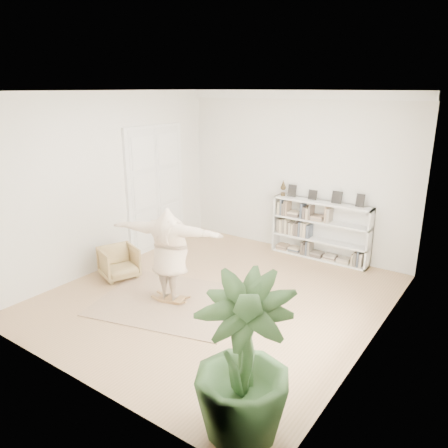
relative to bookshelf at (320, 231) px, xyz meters
name	(u,v)px	position (x,y,z in m)	size (l,w,h in m)	color
floor	(218,296)	(-0.74, -2.82, -0.64)	(6.00, 6.00, 0.00)	#9A774F
room_shell	(298,94)	(-0.74, 0.12, 2.87)	(6.00, 6.00, 6.00)	silver
doors	(156,189)	(-3.45, -1.52, 0.76)	(0.09, 1.78, 2.92)	white
bookshelf	(320,231)	(0.00, 0.00, 0.00)	(2.20, 0.35, 1.64)	silver
armchair	(119,262)	(-2.86, -3.27, -0.32)	(0.68, 0.70, 0.63)	tan
rug	(171,301)	(-1.30, -3.48, -0.63)	(2.50, 2.00, 0.02)	tan
rocker_board	(171,298)	(-1.30, -3.48, -0.57)	(0.52, 0.39, 0.10)	olive
person	(169,252)	(-1.30, -3.48, 0.31)	(2.03, 0.55, 1.65)	beige
houseplant	(243,361)	(1.41, -5.37, 0.30)	(1.04, 1.04, 1.87)	#2E5028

